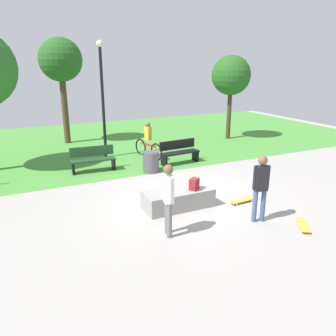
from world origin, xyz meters
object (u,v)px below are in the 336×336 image
at_px(concrete_ledge, 178,199).
at_px(park_bench_near_path, 93,159).
at_px(backpack_on_ledge, 194,184).
at_px(cyclist_on_bicycle, 148,142).
at_px(skateboard_by_ledge, 243,200).
at_px(trash_bin, 151,162).
at_px(tree_leaning_ash, 61,61).
at_px(park_bench_center_lawn, 179,151).
at_px(lamp_post, 102,90).
at_px(skater_performing_trick, 261,184).
at_px(skater_watching, 168,195).
at_px(tree_slender_maple, 231,76).
at_px(skateboard_spare, 303,225).

height_order(concrete_ledge, park_bench_near_path, park_bench_near_path).
relative_size(backpack_on_ledge, cyclist_on_bicycle, 0.18).
bearing_deg(skateboard_by_ledge, trash_bin, 108.66).
height_order(trash_bin, cyclist_on_bicycle, cyclist_on_bicycle).
relative_size(concrete_ledge, trash_bin, 2.53).
relative_size(concrete_ledge, tree_leaning_ash, 0.39).
height_order(concrete_ledge, tree_leaning_ash, tree_leaning_ash).
relative_size(park_bench_center_lawn, trash_bin, 2.14).
relative_size(backpack_on_ledge, park_bench_near_path, 0.20).
bearing_deg(concrete_ledge, backpack_on_ledge, -18.65).
distance_m(park_bench_near_path, park_bench_center_lawn, 3.37).
xyz_separation_m(park_bench_center_lawn, lamp_post, (-2.39, 2.17, 2.33)).
xyz_separation_m(skater_performing_trick, tree_leaning_ash, (-2.80, 11.03, 2.89)).
distance_m(concrete_ledge, park_bench_center_lawn, 4.32).
distance_m(skater_watching, skateboard_by_ledge, 3.02).
distance_m(skateboard_by_ledge, trash_bin, 3.98).
bearing_deg(park_bench_near_path, cyclist_on_bicycle, 19.55).
bearing_deg(skateboard_by_ledge, tree_slender_maple, 57.43).
height_order(backpack_on_ledge, lamp_post, lamp_post).
height_order(park_bench_center_lawn, trash_bin, park_bench_center_lawn).
height_order(skater_watching, cyclist_on_bicycle, skater_watching).
relative_size(skateboard_spare, tree_slender_maple, 0.18).
distance_m(concrete_ledge, skateboard_by_ledge, 1.90).
bearing_deg(trash_bin, skateboard_by_ledge, -71.34).
xyz_separation_m(concrete_ledge, skater_performing_trick, (1.43, -1.63, 0.75)).
distance_m(backpack_on_ledge, skateboard_spare, 2.93).
xyz_separation_m(skater_performing_trick, park_bench_near_path, (-2.75, 5.90, -0.53)).
bearing_deg(skater_watching, backpack_on_ledge, 40.57).
distance_m(skateboard_by_ledge, tree_slender_maple, 9.14).
distance_m(skateboard_by_ledge, lamp_post, 7.38).
distance_m(skater_watching, park_bench_near_path, 5.60).
bearing_deg(lamp_post, skateboard_spare, -72.80).
distance_m(skateboard_spare, tree_slender_maple, 10.51).
bearing_deg(tree_leaning_ash, concrete_ledge, -81.74).
distance_m(backpack_on_ledge, lamp_post, 6.53).
bearing_deg(cyclist_on_bicycle, skater_watching, -108.66).
relative_size(skater_watching, lamp_post, 0.37).
relative_size(backpack_on_ledge, trash_bin, 0.42).
distance_m(tree_slender_maple, trash_bin, 7.40).
bearing_deg(skateboard_spare, lamp_post, 107.20).
height_order(skater_watching, park_bench_center_lawn, skater_watching).
bearing_deg(skateboard_spare, skater_watching, 161.14).
distance_m(park_bench_center_lawn, cyclist_on_bicycle, 1.58).
distance_m(skater_performing_trick, lamp_post, 8.03).
bearing_deg(backpack_on_ledge, tree_slender_maple, 13.14).
xyz_separation_m(concrete_ledge, backpack_on_ledge, (0.42, -0.14, 0.42)).
xyz_separation_m(park_bench_near_path, tree_leaning_ash, (-0.04, 5.13, 3.42)).
xyz_separation_m(skater_watching, lamp_post, (0.56, 7.27, 1.80)).
xyz_separation_m(concrete_ledge, park_bench_near_path, (-1.32, 4.27, 0.23)).
height_order(tree_slender_maple, trash_bin, tree_slender_maple).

